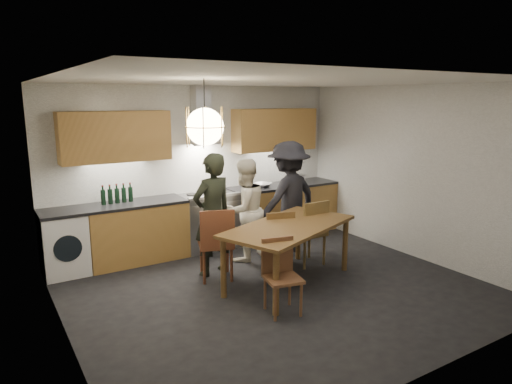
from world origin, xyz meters
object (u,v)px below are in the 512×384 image
person_mid (244,210)px  mixing_bowl (263,185)px  stock_pot (300,179)px  dining_table (289,232)px  person_left (213,215)px  chair_front (280,270)px  wine_bottles (117,194)px  person_right (288,198)px  chair_back_left (217,240)px

person_mid → mixing_bowl: person_mid is taller
mixing_bowl → stock_pot: stock_pot is taller
dining_table → person_left: 1.09m
chair_front → wine_bottles: (-1.12, 2.56, 0.55)m
chair_front → person_left: (-0.14, 1.41, 0.36)m
chair_front → stock_pot: bearing=60.9°
person_left → person_right: (1.40, 0.18, 0.04)m
dining_table → person_mid: bearing=70.6°
chair_back_left → person_mid: bearing=-125.2°
dining_table → wine_bottles: 2.60m
person_right → stock_pot: size_ratio=9.17×
dining_table → person_mid: 1.09m
stock_pot → person_left: bearing=-155.1°
dining_table → chair_back_left: (-0.77, 0.57, -0.13)m
chair_back_left → mixing_bowl: chair_back_left is taller
person_left → wine_bottles: size_ratio=3.65×
dining_table → wine_bottles: bearing=109.0°
person_left → mixing_bowl: person_left is taller
chair_front → wine_bottles: 2.85m
chair_back_left → dining_table: bearing=162.9°
chair_front → person_mid: size_ratio=0.55×
stock_pot → chair_front: bearing=-131.0°
chair_front → stock_pot: 3.32m
person_left → mixing_bowl: 1.82m
chair_front → chair_back_left: bearing=112.7°
dining_table → person_mid: size_ratio=1.37×
chair_front → person_left: person_left is taller
chair_front → dining_table: bearing=59.0°
person_right → wine_bottles: 2.57m
stock_pot → person_right: bearing=-135.4°
dining_table → chair_front: (-0.55, -0.59, -0.22)m
stock_pot → wine_bottles: wine_bottles is taller
person_right → person_mid: bearing=-16.8°
wine_bottles → person_left: bearing=-49.6°
wine_bottles → person_mid: bearing=-28.5°
wine_bottles → stock_pot: bearing=-1.3°
chair_back_left → person_left: person_left is taller
chair_back_left → person_mid: person_mid is taller
person_left → person_mid: (0.66, 0.26, -0.08)m
person_mid → person_left: bearing=12.1°
stock_pot → dining_table: bearing=-130.4°
person_mid → person_right: size_ratio=0.87×
person_right → wine_bottles: person_right is taller
person_left → person_right: 1.41m
chair_back_left → wine_bottles: 1.73m
chair_back_left → wine_bottles: bearing=-38.0°
chair_back_left → stock_pot: stock_pot is taller
chair_back_left → person_right: size_ratio=0.56×
person_left → person_mid: bearing=-169.4°
mixing_bowl → person_mid: bearing=-136.5°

